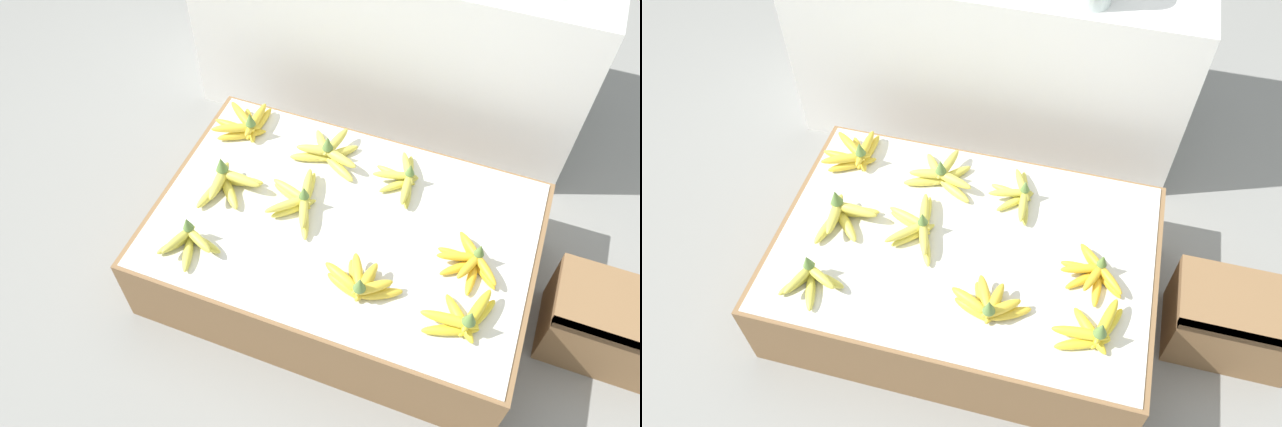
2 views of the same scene
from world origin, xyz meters
TOP-DOWN VIEW (x-y plane):
  - ground_plane at (0.00, 0.00)m, footprint 10.00×10.00m
  - display_platform at (0.00, 0.00)m, footprint 1.12×0.75m
  - back_vendor_table at (-0.11, 0.86)m, footprint 1.40×0.56m
  - wooden_crate at (0.81, 0.04)m, footprint 0.35×0.24m
  - banana_bunch_front_left at (-0.38, -0.24)m, footprint 0.18×0.14m
  - banana_bunch_front_midright at (0.11, -0.19)m, footprint 0.23×0.14m
  - banana_bunch_front_right at (0.40, -0.20)m, footprint 0.19×0.18m
  - banana_bunch_middle_left at (-0.37, -0.01)m, footprint 0.17×0.18m
  - banana_bunch_middle_midleft at (-0.15, 0.01)m, footprint 0.18×0.25m
  - banana_bunch_middle_right at (0.38, -0.02)m, footprint 0.19×0.21m
  - banana_bunch_back_left at (-0.43, 0.24)m, footprint 0.19×0.20m
  - banana_bunch_back_midleft at (-0.13, 0.22)m, footprint 0.23×0.19m
  - banana_bunch_back_midright at (0.12, 0.21)m, footprint 0.15×0.22m

SIDE VIEW (x-z plane):
  - ground_plane at x=0.00m, z-range 0.00..0.00m
  - wooden_crate at x=0.81m, z-range 0.00..0.23m
  - display_platform at x=0.00m, z-range 0.00..0.28m
  - banana_bunch_back_midright at x=0.12m, z-range 0.26..0.34m
  - banana_bunch_middle_right at x=0.38m, z-range 0.26..0.35m
  - banana_bunch_middle_midleft at x=-0.15m, z-range 0.26..0.35m
  - banana_bunch_front_left at x=-0.38m, z-range 0.26..0.35m
  - banana_bunch_back_left at x=-0.43m, z-range 0.25..0.36m
  - banana_bunch_back_midleft at x=-0.13m, z-range 0.25..0.36m
  - banana_bunch_front_right at x=0.40m, z-range 0.25..0.36m
  - banana_bunch_front_midright at x=0.11m, z-range 0.26..0.36m
  - banana_bunch_middle_left at x=-0.37m, z-range 0.25..0.37m
  - back_vendor_table at x=-0.11m, z-range 0.00..0.69m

